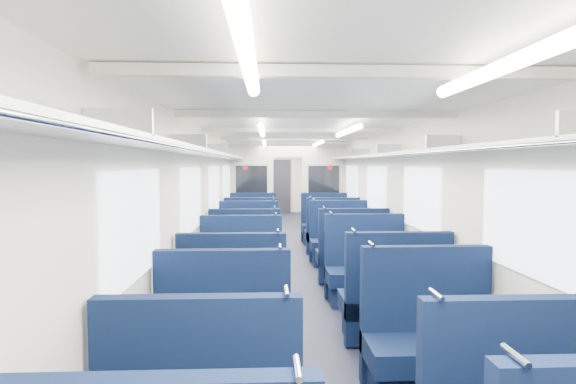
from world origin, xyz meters
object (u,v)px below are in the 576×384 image
seat_9 (394,306)px  seat_15 (339,244)px  seat_6 (222,356)px  seat_8 (233,308)px  seat_19 (325,228)px  seat_14 (249,245)px  seat_7 (431,348)px  end_door (281,186)px  seat_12 (245,259)px  seat_10 (241,278)px  seat_17 (332,236)px  bulkhead (288,189)px  seat_11 (366,275)px  seat_18 (253,228)px  seat_13 (352,258)px  seat_16 (251,235)px

seat_9 → seat_15: same height
seat_6 → seat_8: bearing=90.0°
seat_6 → seat_19: (1.66, 6.99, 0.00)m
seat_9 → seat_14: size_ratio=1.00×
seat_7 → end_door: bearing=93.4°
end_door → seat_9: (0.83, -12.70, -0.63)m
seat_9 → seat_12: bearing=124.6°
seat_10 → seat_17: same height
seat_6 → seat_19: bearing=76.6°
end_door → seat_8: (-0.83, -12.70, -0.63)m
seat_19 → seat_17: bearing=-90.0°
seat_6 → seat_17: same height
bulkhead → seat_15: size_ratio=2.34×
seat_11 → seat_18: bearing=110.0°
bulkhead → seat_17: size_ratio=2.34×
seat_7 → seat_17: size_ratio=1.00×
seat_11 → seat_13: same height
seat_7 → seat_16: bearing=105.9°
seat_12 → seat_14: (0.00, 1.19, 0.00)m
bulkhead → seat_12: 4.24m
seat_14 → seat_19: same height
bulkhead → seat_16: bearing=-115.7°
seat_8 → seat_9: size_ratio=1.00×
seat_10 → seat_16: size_ratio=1.00×
end_door → seat_13: bearing=-85.4°
seat_13 → seat_8: bearing=-124.7°
seat_11 → seat_17: (0.00, 3.29, 0.00)m
seat_15 → seat_16: bearing=146.8°
seat_6 → seat_10: size_ratio=1.00×
seat_6 → seat_8: size_ratio=1.00×
seat_12 → seat_13: same height
seat_11 → seat_17: size_ratio=1.00×
end_door → seat_14: 9.17m
seat_15 → seat_19: same height
seat_8 → seat_14: bearing=90.0°
seat_15 → seat_10: bearing=-124.5°
seat_9 → seat_19: 5.83m
seat_9 → seat_14: same height
seat_12 → seat_15: (1.66, 1.26, 0.00)m
seat_10 → seat_11: size_ratio=1.00×
seat_6 → seat_14: size_ratio=1.00×
seat_18 → seat_13: bearing=-64.7°
seat_8 → seat_9: 1.66m
seat_9 → seat_13: size_ratio=1.00×
seat_18 → seat_15: bearing=-53.5°
end_door → seat_18: size_ratio=1.67×
seat_14 → seat_9: bearing=-65.2°
seat_13 → seat_17: size_ratio=1.00×
end_door → seat_18: end_door is taller
seat_16 → seat_19: bearing=33.2°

